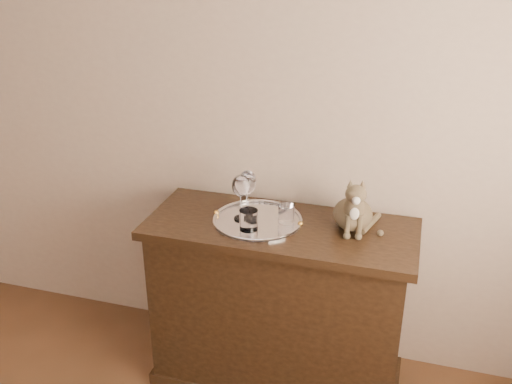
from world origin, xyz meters
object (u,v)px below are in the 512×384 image
wine_glass_c (241,197)px  tumbler_b (249,220)px  tray (258,221)px  cat (354,200)px  wine_glass_a (247,192)px  wine_glass_d (247,195)px  tumbler_c (286,213)px  sideboard (279,305)px

wine_glass_c → tumbler_b: bearing=-54.5°
tray → tumbler_b: 0.11m
wine_glass_c → cat: size_ratio=0.81×
tray → wine_glass_c: wine_glass_c is taller
tray → wine_glass_a: size_ratio=1.92×
wine_glass_a → tumbler_b: wine_glass_a is taller
wine_glass_d → tumbler_c: wine_glass_d is taller
wine_glass_c → tumbler_c: (0.20, 0.03, -0.07)m
tray → wine_glass_a: bearing=138.2°
wine_glass_c → cat: cat is taller
wine_glass_a → wine_glass_d: wine_glass_d is taller
wine_glass_d → tumbler_c: (0.18, -0.01, -0.06)m
tray → wine_glass_c: 0.13m
wine_glass_c → tray: bearing=6.0°
cat → tumbler_c: bearing=179.1°
tray → tumbler_b: tumbler_b is taller
wine_glass_d → wine_glass_c: bearing=-113.3°
tumbler_c → tray: bearing=-170.2°
sideboard → tumbler_c: 0.47m
tray → cat: size_ratio=1.52×
tray → tumbler_c: size_ratio=4.94×
tumbler_b → wine_glass_a: bearing=109.0°
sideboard → tumbler_b: size_ratio=13.22×
wine_glass_d → wine_glass_a: bearing=104.7°
wine_glass_a → tumbler_c: 0.20m
sideboard → wine_glass_d: size_ratio=5.72×
tray → wine_glass_a: (-0.06, 0.06, 0.11)m
tray → cat: cat is taller
tray → tumbler_c: 0.14m
tumbler_b → tumbler_c: 0.18m
tumbler_b → wine_glass_d: bearing=109.9°
wine_glass_c → cat: (0.49, 0.07, 0.02)m
wine_glass_a → tumbler_b: (0.05, -0.15, -0.06)m
sideboard → tumbler_b: 0.50m
tray → wine_glass_c: size_ratio=1.88×
cat → wine_glass_c: bearing=179.0°
tray → tumbler_c: tumbler_c is taller
tumbler_b → tray: bearing=82.4°
wine_glass_c → wine_glass_d: wine_glass_c is taller
wine_glass_d → cat: 0.47m
sideboard → wine_glass_d: wine_glass_d is taller
wine_glass_a → cat: 0.48m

